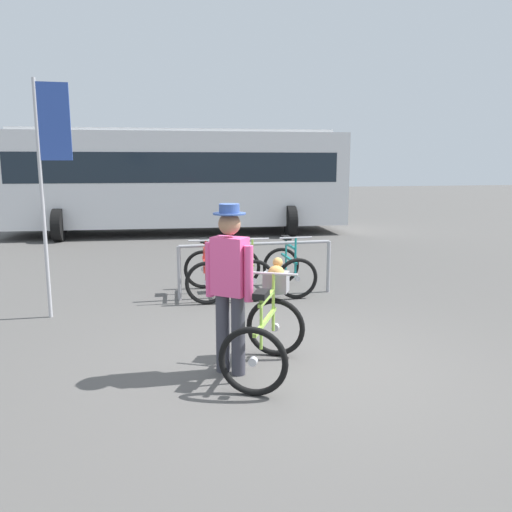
% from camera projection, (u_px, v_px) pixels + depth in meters
% --- Properties ---
extents(ground_plane, '(80.00, 80.00, 0.00)m').
position_uv_depth(ground_plane, '(293.00, 365.00, 5.42)').
color(ground_plane, '#514F4C').
extents(bike_rack_rail, '(2.51, 0.07, 0.88)m').
position_uv_depth(bike_rack_rail, '(256.00, 257.00, 8.15)').
color(bike_rack_rail, '#99999E').
rests_on(bike_rack_rail, ground).
extents(racked_bike_red, '(0.73, 1.16, 0.98)m').
position_uv_depth(racked_bike_red, '(205.00, 273.00, 8.20)').
color(racked_bike_red, black).
rests_on(racked_bike_red, ground).
extents(racked_bike_lime, '(0.66, 1.11, 0.97)m').
position_uv_depth(racked_bike_lime, '(248.00, 272.00, 8.35)').
color(racked_bike_lime, black).
rests_on(racked_bike_lime, ground).
extents(racked_bike_teal, '(0.67, 1.12, 0.98)m').
position_uv_depth(racked_bike_teal, '(289.00, 270.00, 8.49)').
color(racked_bike_teal, black).
rests_on(racked_bike_teal, ground).
extents(featured_bicycle, '(1.07, 1.26, 1.09)m').
position_uv_depth(featured_bicycle, '(268.00, 324.00, 5.23)').
color(featured_bicycle, black).
rests_on(featured_bicycle, ground).
extents(person_with_featured_bike, '(0.43, 0.39, 1.72)m').
position_uv_depth(person_with_featured_bike, '(230.00, 282.00, 5.06)').
color(person_with_featured_bike, '#383842').
rests_on(person_with_featured_bike, ground).
extents(bus_distant, '(10.14, 3.83, 3.08)m').
position_uv_depth(bus_distant, '(177.00, 176.00, 15.43)').
color(bus_distant, silver).
rests_on(bus_distant, ground).
extents(banner_flag, '(0.45, 0.05, 3.20)m').
position_uv_depth(banner_flag, '(50.00, 154.00, 6.75)').
color(banner_flag, '#B2B2B7').
rests_on(banner_flag, ground).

